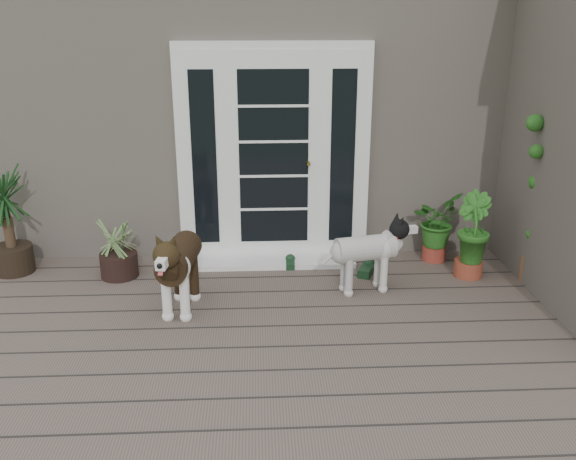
{
  "coord_description": "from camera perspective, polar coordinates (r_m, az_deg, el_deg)",
  "views": [
    {
      "loc": [
        -0.36,
        -3.45,
        2.54
      ],
      "look_at": [
        -0.1,
        1.75,
        0.7
      ],
      "focal_mm": 38.94,
      "sensor_mm": 36.0,
      "label": 1
    }
  ],
  "objects": [
    {
      "name": "deck",
      "position": [
        4.6,
        2.14,
        -13.22
      ],
      "size": [
        6.2,
        4.6,
        0.12
      ],
      "primitive_type": "cube",
      "color": "#6B5B4C",
      "rests_on": "ground"
    },
    {
      "name": "house_main",
      "position": [
        8.17,
        -0.32,
        12.51
      ],
      "size": [
        7.4,
        4.0,
        3.1
      ],
      "primitive_type": "cube",
      "color": "#665E54",
      "rests_on": "ground"
    },
    {
      "name": "door_unit",
      "position": [
        6.2,
        -1.32,
        6.93
      ],
      "size": [
        1.9,
        0.14,
        2.15
      ],
      "primitive_type": "cube",
      "color": "white",
      "rests_on": "deck"
    },
    {
      "name": "door_step",
      "position": [
        6.33,
        -1.2,
        -2.79
      ],
      "size": [
        1.6,
        0.4,
        0.05
      ],
      "primitive_type": "cube",
      "color": "white",
      "rests_on": "deck"
    },
    {
      "name": "brindle_dog",
      "position": [
        5.31,
        -9.84,
        -3.79
      ],
      "size": [
        0.46,
        0.88,
        0.7
      ],
      "primitive_type": null,
      "rotation": [
        0.0,
        0.0,
        3.02
      ],
      "color": "#332212",
      "rests_on": "deck"
    },
    {
      "name": "white_dog",
      "position": [
        5.65,
        7.03,
        -2.72
      ],
      "size": [
        0.78,
        0.47,
        0.61
      ],
      "primitive_type": null,
      "rotation": [
        0.0,
        0.0,
        -1.35
      ],
      "color": "white",
      "rests_on": "deck"
    },
    {
      "name": "spider_plant",
      "position": [
        6.12,
        -15.32,
        -1.37
      ],
      "size": [
        0.72,
        0.72,
        0.63
      ],
      "primitive_type": null,
      "rotation": [
        0.0,
        0.0,
        -0.26
      ],
      "color": "#809159",
      "rests_on": "deck"
    },
    {
      "name": "yucca",
      "position": [
        6.51,
        -24.25,
        0.78
      ],
      "size": [
        0.79,
        0.79,
        1.05
      ],
      "primitive_type": null,
      "rotation": [
        0.0,
        0.0,
        -0.09
      ],
      "color": "black",
      "rests_on": "deck"
    },
    {
      "name": "herb_a",
      "position": [
        6.47,
        13.33,
        -0.09
      ],
      "size": [
        0.68,
        0.68,
        0.63
      ],
      "primitive_type": "imported",
      "rotation": [
        0.0,
        0.0,
        0.96
      ],
      "color": "#1E5C1A",
      "rests_on": "deck"
    },
    {
      "name": "herb_b",
      "position": [
        6.17,
        16.31,
        -1.43
      ],
      "size": [
        0.47,
        0.47,
        0.61
      ],
      "primitive_type": "imported",
      "rotation": [
        0.0,
        0.0,
        1.76
      ],
      "color": "#17511A",
      "rests_on": "deck"
    },
    {
      "name": "herb_c",
      "position": [
        6.6,
        21.56,
        -1.18
      ],
      "size": [
        0.4,
        0.4,
        0.5
      ],
      "primitive_type": "imported",
      "rotation": [
        0.0,
        0.0,
        4.43
      ],
      "color": "#255418",
      "rests_on": "deck"
    },
    {
      "name": "sapling",
      "position": [
        6.1,
        22.83,
        3.57
      ],
      "size": [
        0.6,
        0.6,
        1.82
      ],
      "primitive_type": null,
      "rotation": [
        0.0,
        0.0,
        -0.13
      ],
      "color": "#1E4E16",
      "rests_on": "deck"
    },
    {
      "name": "clog_left",
      "position": [
        6.24,
        0.21,
        -2.98
      ],
      "size": [
        0.13,
        0.26,
        0.08
      ],
      "primitive_type": null,
      "rotation": [
        0.0,
        0.0,
        -0.05
      ],
      "color": "black",
      "rests_on": "deck"
    },
    {
      "name": "clog_right",
      "position": [
        6.11,
        7.21,
        -3.52
      ],
      "size": [
        0.28,
        0.38,
        0.1
      ],
      "primitive_type": null,
      "rotation": [
        0.0,
        0.0,
        -0.41
      ],
      "color": "black",
      "rests_on": "deck"
    }
  ]
}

